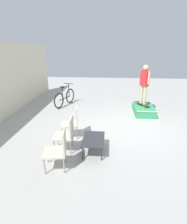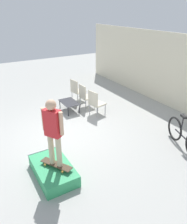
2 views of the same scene
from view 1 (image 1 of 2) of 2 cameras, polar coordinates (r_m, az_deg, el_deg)
ground_plane at (r=6.54m, az=9.75°, el=-5.09°), size 24.00×24.00×0.00m
skate_ramp_box at (r=8.17m, az=16.02°, el=0.72°), size 1.46×0.84×0.34m
skateboard_on_ramp at (r=8.20m, az=15.63°, el=2.61°), size 0.83×0.60×0.07m
person_skater at (r=7.97m, az=16.30°, el=9.56°), size 0.50×0.37×1.70m
coffee_table at (r=4.90m, az=0.02°, el=-9.10°), size 0.95×0.59×0.39m
patio_chair_left at (r=4.25m, az=-11.25°, el=-11.45°), size 0.60×0.60×1.00m
patio_chair_center at (r=4.93m, az=-8.71°, el=-6.64°), size 0.54×0.54×1.00m
patio_chair_right at (r=5.67m, az=-6.80°, el=-2.92°), size 0.61×0.61×1.00m
bicycle at (r=9.02m, az=-9.35°, el=4.65°), size 1.71×0.72×1.07m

